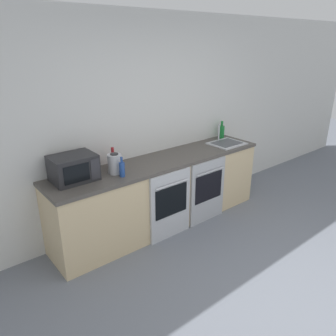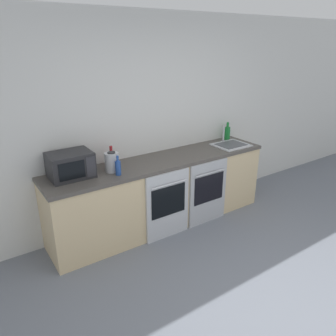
% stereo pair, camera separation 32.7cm
% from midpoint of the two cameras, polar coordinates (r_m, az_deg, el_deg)
% --- Properties ---
extents(ground_plane, '(16.00, 16.00, 0.00)m').
position_cam_midpoint_polar(ground_plane, '(3.35, 22.67, -23.16)').
color(ground_plane, slate).
extents(wall_back, '(10.00, 0.06, 2.60)m').
position_cam_midpoint_polar(wall_back, '(4.17, -1.40, 8.02)').
color(wall_back, silver).
rests_on(wall_back, ground_plane).
extents(counter_back, '(2.92, 0.62, 0.89)m').
position_cam_midpoint_polar(counter_back, '(4.20, 1.15, -4.26)').
color(counter_back, '#D1B789').
rests_on(counter_back, ground_plane).
extents(oven_left, '(0.59, 0.06, 0.85)m').
position_cam_midpoint_polar(oven_left, '(3.91, 2.38, -6.51)').
color(oven_left, '#B7BABF').
rests_on(oven_left, ground_plane).
extents(oven_right, '(0.59, 0.06, 0.85)m').
position_cam_midpoint_polar(oven_right, '(4.28, 9.16, -4.24)').
color(oven_right, '#A8AAAF').
rests_on(oven_right, ground_plane).
extents(microwave, '(0.45, 0.35, 0.27)m').
position_cam_midpoint_polar(microwave, '(3.57, -14.15, 0.47)').
color(microwave, '#232326').
rests_on(microwave, counter_back).
extents(bottle_green, '(0.08, 0.08, 0.26)m').
position_cam_midpoint_polar(bottle_green, '(4.95, 12.16, 5.99)').
color(bottle_green, '#19722D').
rests_on(bottle_green, counter_back).
extents(bottle_red, '(0.08, 0.08, 0.25)m').
position_cam_midpoint_polar(bottle_red, '(3.81, -7.40, 1.63)').
color(bottle_red, maroon).
rests_on(bottle_red, counter_back).
extents(bottle_blue, '(0.06, 0.06, 0.22)m').
position_cam_midpoint_polar(bottle_blue, '(3.55, -6.11, 0.05)').
color(bottle_blue, '#234793').
rests_on(bottle_blue, counter_back).
extents(kettle, '(0.16, 0.16, 0.23)m').
position_cam_midpoint_polar(kettle, '(3.66, -7.23, 1.00)').
color(kettle, '#B7BABF').
rests_on(kettle, counter_back).
extents(sink, '(0.46, 0.40, 0.26)m').
position_cam_midpoint_polar(sink, '(4.69, 12.84, 3.99)').
color(sink, '#B7BABF').
rests_on(sink, counter_back).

